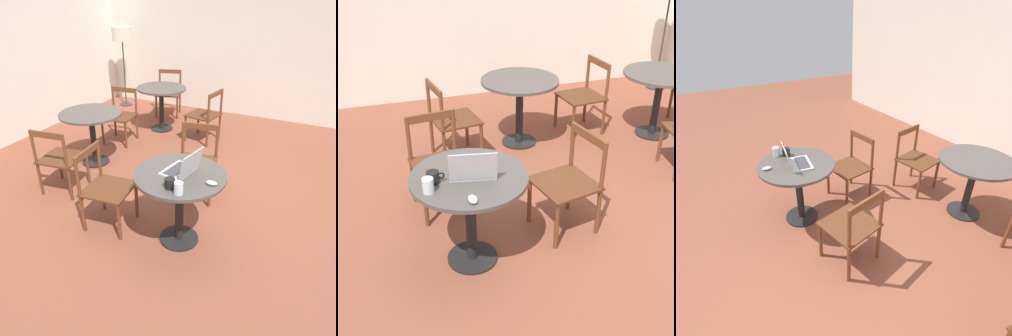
% 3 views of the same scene
% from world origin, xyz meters
% --- Properties ---
extents(ground_plane, '(16.00, 16.00, 0.00)m').
position_xyz_m(ground_plane, '(0.00, 0.00, 0.00)').
color(ground_plane, brown).
extents(wall_side, '(0.06, 9.40, 2.70)m').
position_xyz_m(wall_side, '(3.23, 0.00, 1.35)').
color(wall_side, silver).
rests_on(wall_side, ground_plane).
extents(cafe_table_near, '(0.83, 0.83, 0.74)m').
position_xyz_m(cafe_table_near, '(-0.69, -0.14, 0.59)').
color(cafe_table_near, black).
rests_on(cafe_table_near, ground_plane).
extents(cafe_table_mid, '(0.83, 0.83, 0.74)m').
position_xyz_m(cafe_table_mid, '(1.82, 1.34, 0.59)').
color(cafe_table_mid, black).
rests_on(cafe_table_mid, ground_plane).
extents(cafe_table_far, '(0.83, 0.83, 0.74)m').
position_xyz_m(cafe_table_far, '(0.28, 1.60, 0.59)').
color(cafe_table_far, black).
rests_on(cafe_table_far, ground_plane).
extents(chair_near_right, '(0.53, 0.53, 0.83)m').
position_xyz_m(chair_near_right, '(0.16, 0.03, 0.43)').
color(chair_near_right, brown).
rests_on(chair_near_right, ground_plane).
extents(chair_near_back, '(0.50, 0.50, 0.83)m').
position_xyz_m(chair_near_back, '(-0.78, 0.64, 0.43)').
color(chair_near_back, brown).
rests_on(chair_near_back, ground_plane).
extents(chair_mid_right, '(0.57, 0.57, 0.83)m').
position_xyz_m(chair_mid_right, '(2.58, 1.58, 0.43)').
color(chair_mid_right, brown).
rests_on(chair_mid_right, ground_plane).
extents(chair_mid_front, '(0.52, 0.52, 0.83)m').
position_xyz_m(chair_mid_front, '(1.68, 0.49, 0.43)').
color(chair_mid_front, brown).
rests_on(chair_mid_front, ground_plane).
extents(chair_far_right, '(0.50, 0.50, 0.83)m').
position_xyz_m(chair_far_right, '(1.09, 1.69, 0.43)').
color(chair_far_right, brown).
rests_on(chair_far_right, ground_plane).
extents(chair_far_left, '(0.52, 0.52, 0.83)m').
position_xyz_m(chair_far_left, '(-0.50, 1.48, 0.43)').
color(chair_far_left, brown).
rests_on(chair_far_left, ground_plane).
extents(floor_lamp, '(0.39, 0.39, 1.55)m').
position_xyz_m(floor_lamp, '(2.72, 2.66, 1.36)').
color(floor_lamp, '#333333').
rests_on(floor_lamp, ground_plane).
extents(laptop, '(0.36, 0.32, 0.23)m').
position_xyz_m(laptop, '(-0.67, -0.15, 0.79)').
color(laptop, '#B7B7BC').
rests_on(laptop, cafe_table_near).
extents(mouse, '(0.06, 0.10, 0.03)m').
position_xyz_m(mouse, '(-0.74, -0.45, 0.75)').
color(mouse, '#B7B7BC').
rests_on(mouse, cafe_table_near).
extents(mug, '(0.12, 0.09, 0.09)m').
position_xyz_m(mug, '(-0.94, -0.16, 0.78)').
color(mug, black).
rests_on(mug, cafe_table_near).
extents(drinking_glass, '(0.08, 0.08, 0.10)m').
position_xyz_m(drinking_glass, '(-0.99, -0.26, 0.79)').
color(drinking_glass, silver).
rests_on(drinking_glass, cafe_table_near).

